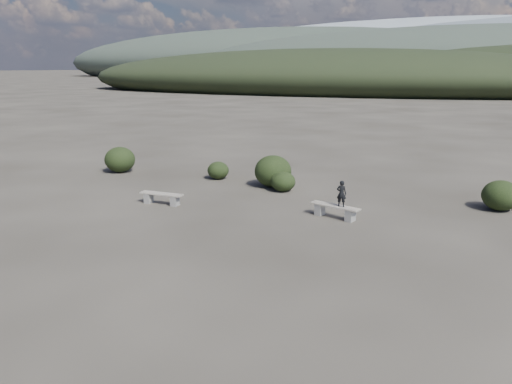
% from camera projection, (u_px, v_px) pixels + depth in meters
% --- Properties ---
extents(ground, '(1200.00, 1200.00, 0.00)m').
position_uv_depth(ground, '(184.00, 257.00, 13.71)').
color(ground, '#2F2A24').
rests_on(ground, ground).
extents(bench_left, '(1.75, 0.45, 0.43)m').
position_uv_depth(bench_left, '(162.00, 198.00, 18.89)').
color(bench_left, gray).
rests_on(bench_left, ground).
extents(bench_right, '(1.84, 0.82, 0.45)m').
position_uv_depth(bench_right, '(335.00, 210.00, 17.17)').
color(bench_right, gray).
rests_on(bench_right, ground).
extents(seated_person, '(0.34, 0.23, 0.91)m').
position_uv_depth(seated_person, '(341.00, 194.00, 16.87)').
color(seated_person, black).
rests_on(seated_person, bench_right).
extents(shrub_a, '(0.99, 0.99, 0.81)m').
position_uv_depth(shrub_a, '(218.00, 170.00, 23.13)').
color(shrub_a, black).
rests_on(shrub_a, ground).
extents(shrub_b, '(1.60, 1.60, 1.38)m').
position_uv_depth(shrub_b, '(273.00, 171.00, 21.57)').
color(shrub_b, black).
rests_on(shrub_b, ground).
extents(shrub_c, '(1.04, 1.04, 0.83)m').
position_uv_depth(shrub_c, '(283.00, 182.00, 20.82)').
color(shrub_c, black).
rests_on(shrub_c, ground).
extents(shrub_e, '(1.32, 1.32, 1.10)m').
position_uv_depth(shrub_e, '(501.00, 195.00, 18.04)').
color(shrub_e, black).
rests_on(shrub_e, ground).
extents(shrub_f, '(1.48, 1.48, 1.25)m').
position_uv_depth(shrub_f, '(120.00, 160.00, 24.59)').
color(shrub_f, black).
rests_on(shrub_f, ground).
extents(mountain_ridges, '(500.00, 400.00, 56.00)m').
position_uv_depth(mountain_ridges, '(465.00, 57.00, 313.45)').
color(mountain_ridges, black).
rests_on(mountain_ridges, ground).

